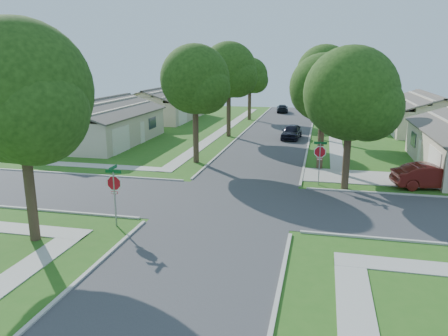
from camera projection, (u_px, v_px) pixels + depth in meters
name	position (u px, v px, depth m)	size (l,w,h in m)	color
ground	(232.00, 202.00, 24.52)	(100.00, 100.00, 0.00)	#2A5C19
road_ns	(232.00, 202.00, 24.52)	(7.00, 100.00, 0.02)	#333335
sidewalk_ne	(334.00, 132.00, 47.80)	(1.20, 40.00, 0.04)	#9E9B91
sidewalk_nw	(226.00, 128.00, 50.41)	(1.20, 40.00, 0.04)	#9E9B91
driveway	(367.00, 178.00, 29.54)	(8.80, 3.60, 0.05)	#9E9B91
stop_sign_sw	(114.00, 186.00, 20.58)	(1.05, 0.80, 2.98)	gray
stop_sign_ne	(320.00, 154.00, 27.46)	(1.05, 0.80, 2.98)	gray
tree_e_near	(324.00, 91.00, 30.64)	(4.97, 4.80, 8.28)	#38281C
tree_e_mid	(325.00, 76.00, 41.85)	(5.59, 5.40, 9.21)	#38281C
tree_e_far	(325.00, 74.00, 54.21)	(5.17, 5.00, 8.72)	#38281C
tree_w_near	(196.00, 83.00, 32.54)	(5.38, 5.20, 8.97)	#38281C
tree_w_mid	(229.00, 73.00, 43.80)	(5.80, 5.60, 9.56)	#38281C
tree_w_far	(250.00, 77.00, 56.34)	(4.76, 4.60, 8.04)	#38281C
tree_sw_corner	(21.00, 98.00, 17.97)	(6.21, 6.00, 9.55)	#38281C
tree_ne_corner	(352.00, 98.00, 25.77)	(5.80, 5.60, 8.66)	#38281C
house_ne_far	(427.00, 118.00, 48.15)	(8.42, 13.60, 4.23)	#B0A18B
house_nw_near	(100.00, 127.00, 41.76)	(8.42, 13.60, 4.23)	#B0A18B
house_nw_far	(163.00, 108.00, 57.84)	(8.42, 13.60, 4.23)	#B0A18B
car_driveway	(431.00, 176.00, 27.07)	(1.60, 4.60, 1.51)	maroon
car_curb_east	(292.00, 132.00, 43.77)	(1.71, 4.25, 1.45)	black
car_curb_west	(282.00, 108.00, 65.31)	(1.65, 4.06, 1.18)	black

